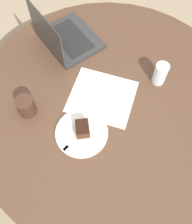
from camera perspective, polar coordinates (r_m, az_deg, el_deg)
name	(u,v)px	position (r m, az deg, el deg)	size (l,w,h in m)	color
ground_plane	(105,151)	(1.94, 1.88, -8.46)	(12.00, 12.00, 0.00)	gray
dining_table	(108,112)	(1.34, 2.69, 0.10)	(1.30, 1.30, 0.76)	#4C3323
paper_document	(102,97)	(1.24, 1.28, 3.34)	(0.32, 0.29, 0.00)	white
plate	(82,133)	(1.15, -3.14, -4.55)	(0.23, 0.23, 0.01)	silver
cake_slice	(82,129)	(1.13, -2.98, -3.62)	(0.09, 0.09, 0.05)	#472619
fork	(75,140)	(1.14, -4.70, -6.00)	(0.07, 0.17, 0.00)	silver
coffee_glass	(26,106)	(1.20, -15.02, 1.28)	(0.08, 0.08, 0.09)	#3D2619
water_glass	(160,74)	(1.28, 13.81, 8.10)	(0.06, 0.06, 0.12)	silver
laptop	(65,38)	(1.41, -6.79, 15.74)	(0.39, 0.37, 0.24)	#2D2D2D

